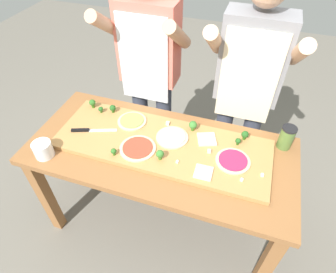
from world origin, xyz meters
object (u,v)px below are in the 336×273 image
Objects in this scene: broccoli_floret_front_mid at (238,141)px; cook_right at (247,84)px; broccoli_floret_back_left at (113,108)px; cheese_crumble_d at (168,123)px; broccoli_floret_back_right at (92,103)px; cheese_crumble_e at (209,151)px; broccoli_floret_back_mid at (160,154)px; chefs_knife at (88,130)px; cheese_crumble_b at (242,180)px; sauce_jar at (286,137)px; pizza_whole_cheese_artichoke at (172,137)px; pizza_whole_pesto_green at (132,121)px; pizza_whole_tomato_red at (138,148)px; broccoli_floret_front_left at (114,151)px; prep_table at (161,162)px; cheese_crumble_c at (262,175)px; pizza_whole_beet_magenta at (233,161)px; broccoli_floret_front_right at (101,109)px; broccoli_floret_center_right at (193,125)px; pizza_slice_near_left at (207,139)px; cook_left at (149,67)px; broccoli_floret_center_left at (245,135)px; pizza_slice_center at (203,172)px; flour_cup at (43,150)px; cheese_crumble_a at (177,162)px.

broccoli_floret_front_mid is 0.03× the size of cook_right.
broccoli_floret_back_left reaches higher than cheese_crumble_d.
cheese_crumble_e is at bearing -10.85° from broccoli_floret_back_right.
chefs_knife is at bearing 171.47° from broccoli_floret_back_mid.
cheese_crumble_b is 0.10× the size of sauce_jar.
pizza_whole_cheese_artichoke is at bearing 156.89° from cheese_crumble_b.
pizza_whole_pesto_green is 0.79m from cook_right.
cook_right is (0.96, 0.35, 0.14)m from broccoli_floret_back_right.
pizza_whole_tomato_red is 0.87m from sauce_jar.
cheese_crumble_b is at bearing 3.68° from broccoli_floret_front_left.
pizza_whole_pesto_green is at bearing 36.32° from chefs_knife.
prep_table is 0.32m from pizza_whole_pesto_green.
broccoli_floret_back_left is at bearing 153.90° from prep_table.
cheese_crumble_e reaches higher than cheese_crumble_c.
pizza_whole_cheese_artichoke and pizza_whole_beet_magenta have the same top height.
broccoli_floret_front_right is 0.81× the size of broccoli_floret_back_left.
broccoli_floret_back_right is 1.09m from cheese_crumble_b.
cheese_crumble_b is at bearing -61.11° from pizza_whole_beet_magenta.
broccoli_floret_center_right is at bearing 52.90° from prep_table.
cheese_crumble_c is at bearing -11.85° from broccoli_floret_back_right.
cheese_crumble_e is (0.25, 0.14, -0.03)m from broccoli_floret_back_mid.
pizza_slice_near_left is at bearing 135.22° from cheese_crumble_b.
cook_left reaches higher than broccoli_floret_front_right.
broccoli_floret_center_left is 1.24× the size of broccoli_floret_front_left.
broccoli_floret_front_mid is at bearing 0.80° from pizza_whole_pesto_green.
cheese_crumble_c is at bearing 5.85° from broccoli_floret_back_mid.
pizza_whole_pesto_green is 3.39× the size of broccoli_floret_back_left.
pizza_slice_near_left is 0.38m from cheese_crumble_c.
pizza_slice_center is 2.15× the size of broccoli_floret_front_right.
pizza_slice_center is (0.04, -0.25, 0.00)m from pizza_slice_near_left.
cheese_crumble_b is at bearing -16.29° from broccoli_floret_back_right.
pizza_whole_cheese_artichoke is 0.56m from cheese_crumble_c.
prep_table is 34.34× the size of broccoli_floret_front_mid.
broccoli_floret_center_right is 1.22× the size of broccoli_floret_back_left.
cook_right reaches higher than pizza_slice_near_left.
broccoli_floret_center_left is (0.21, 0.08, 0.03)m from pizza_slice_near_left.
flour_cup reaches higher than broccoli_floret_back_right.
broccoli_floret_front_left is at bearing -168.11° from broccoli_floret_back_mid.
pizza_slice_near_left is at bearing 98.85° from pizza_slice_center.
pizza_whole_pesto_green is 0.54m from cheese_crumble_e.
cheese_crumble_e is (0.40, 0.11, 0.00)m from pizza_whole_tomato_red.
broccoli_floret_back_right is at bearing 170.07° from pizza_whole_pesto_green.
pizza_whole_tomato_red reaches higher than cheese_crumble_a.
pizza_whole_cheese_artichoke is at bearing 42.60° from pizza_whole_tomato_red.
broccoli_floret_front_mid is (0.68, 0.01, 0.02)m from pizza_whole_pesto_green.
cheese_crumble_d reaches higher than cheese_crumble_e.
cheese_crumble_b is (0.36, -0.01, 0.00)m from cheese_crumble_a.
broccoli_floret_front_mid is 3.00× the size of cheese_crumble_c.
broccoli_floret_front_left is 0.37m from cheese_crumble_a.
chefs_knife is 0.61m from cheese_crumble_a.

